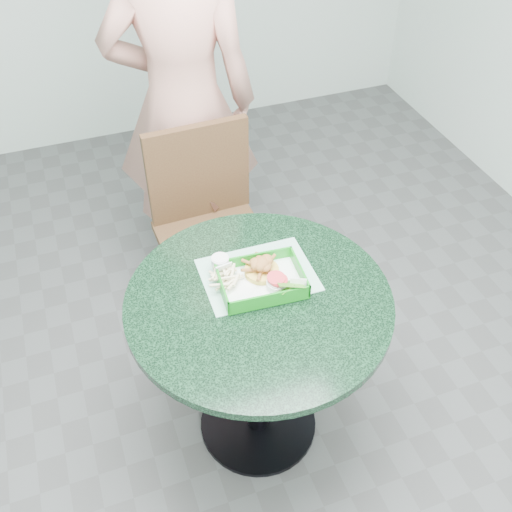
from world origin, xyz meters
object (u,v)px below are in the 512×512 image
object	(u,v)px
dining_chair	(208,217)
diner_person	(179,63)
sauce_ramekin	(219,267)
cafe_table	(259,334)
crab_sandwich	(261,270)
food_basket	(261,287)

from	to	relation	value
dining_chair	diner_person	xyz separation A→B (m)	(0.00, 0.33, 0.58)
dining_chair	sauce_ramekin	world-z (taller)	dining_chair
cafe_table	sauce_ramekin	bearing A→B (deg)	119.99
cafe_table	sauce_ramekin	distance (m)	0.28
crab_sandwich	sauce_ramekin	bearing A→B (deg)	153.96
cafe_table	diner_person	distance (m)	1.20
cafe_table	food_basket	world-z (taller)	food_basket
food_basket	sauce_ramekin	bearing A→B (deg)	137.31
dining_chair	food_basket	world-z (taller)	dining_chair
cafe_table	crab_sandwich	xyz separation A→B (m)	(0.04, 0.09, 0.22)
diner_person	sauce_ramekin	xyz separation A→B (m)	(-0.13, -0.92, -0.31)
food_basket	crab_sandwich	xyz separation A→B (m)	(0.01, 0.04, 0.03)
cafe_table	sauce_ramekin	xyz separation A→B (m)	(-0.09, 0.15, 0.22)
cafe_table	dining_chair	distance (m)	0.75
sauce_ramekin	cafe_table	bearing A→B (deg)	-60.01
cafe_table	diner_person	world-z (taller)	diner_person
crab_sandwich	sauce_ramekin	size ratio (longest dim) A/B	1.93
dining_chair	food_basket	xyz separation A→B (m)	(-0.01, -0.70, 0.23)
cafe_table	dining_chair	xyz separation A→B (m)	(0.04, 0.75, -0.05)
diner_person	sauce_ramekin	distance (m)	0.98
dining_chair	sauce_ramekin	bearing A→B (deg)	-103.70
food_basket	dining_chair	bearing A→B (deg)	89.26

